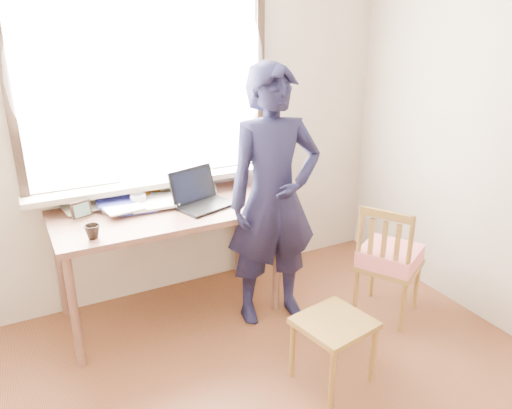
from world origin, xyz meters
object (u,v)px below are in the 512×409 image
mug_dark (93,232)px  mug_white (138,200)px  work_chair (334,330)px  side_chair (389,258)px  laptop (200,197)px  person (274,199)px  desk (166,221)px

mug_dark → mug_white: bearing=46.8°
work_chair → side_chair: size_ratio=0.54×
laptop → work_chair: (0.37, -1.13, -0.53)m
person → side_chair: bearing=-20.1°
desk → side_chair: 1.60m
mug_dark → person: (1.18, -0.11, 0.05)m
laptop → mug_white: (-0.39, 0.19, -0.02)m
mug_dark → side_chair: bearing=-14.8°
work_chair → mug_dark: bearing=141.9°
side_chair → person: 0.94m
laptop → mug_white: 0.44m
mug_white → side_chair: 1.83m
laptop → mug_dark: size_ratio=4.78×
mug_dark → person: bearing=-5.5°
mug_white → person: size_ratio=0.06×
desk → laptop: 0.29m
mug_white → mug_dark: mug_white is taller
desk → side_chair: side_chair is taller
work_chair → person: 0.97m
laptop → person: 0.53m
desk → work_chair: 1.37m
mug_white → mug_dark: 0.57m
laptop → person: (0.41, -0.34, 0.03)m
laptop → mug_dark: bearing=-164.0°
person → desk: bearing=158.7°
desk → person: bearing=-29.3°
desk → mug_dark: mug_dark is taller
work_chair → desk: bearing=118.3°
desk → person: 0.77m
mug_white → person: bearing=-33.5°
mug_white → work_chair: mug_white is taller
desk → mug_dark: 0.60m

